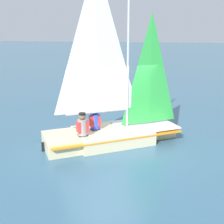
% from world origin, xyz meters
% --- Properties ---
extents(ground_plane, '(260.00, 260.00, 0.00)m').
position_xyz_m(ground_plane, '(0.00, 0.00, 0.00)').
color(ground_plane, '#38607A').
extents(sailboat_main, '(4.40, 4.07, 5.67)m').
position_xyz_m(sailboat_main, '(-0.01, -0.01, 0.74)').
color(sailboat_main, beige).
rests_on(sailboat_main, ground_plane).
extents(sailor_helm, '(0.43, 0.42, 1.16)m').
position_xyz_m(sailor_helm, '(-0.54, -0.18, 0.62)').
color(sailor_helm, black).
rests_on(sailor_helm, ground_plane).
extents(sailor_crew, '(0.43, 0.42, 1.16)m').
position_xyz_m(sailor_crew, '(-0.67, -0.86, 0.63)').
color(sailor_crew, black).
rests_on(sailor_crew, ground_plane).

